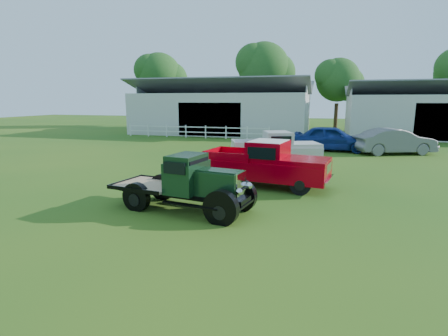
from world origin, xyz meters
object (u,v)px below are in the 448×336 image
(red_pickup, at_px, (266,163))
(misc_car_blue, at_px, (332,138))
(white_pickup, at_px, (275,149))
(misc_car_grey, at_px, (394,141))
(vintage_flatbed, at_px, (185,182))

(red_pickup, bearing_deg, misc_car_blue, 85.01)
(white_pickup, height_order, misc_car_grey, white_pickup)
(red_pickup, xyz_separation_m, misc_car_blue, (2.82, 11.54, -0.08))
(red_pickup, relative_size, white_pickup, 1.07)
(vintage_flatbed, distance_m, white_pickup, 8.97)
(red_pickup, bearing_deg, white_pickup, 101.63)
(vintage_flatbed, height_order, misc_car_blue, vintage_flatbed)
(vintage_flatbed, height_order, white_pickup, vintage_flatbed)
(white_pickup, bearing_deg, red_pickup, -107.89)
(red_pickup, distance_m, white_pickup, 4.82)
(red_pickup, xyz_separation_m, white_pickup, (-0.24, 4.81, -0.06))
(white_pickup, relative_size, misc_car_grey, 0.96)
(misc_car_blue, bearing_deg, misc_car_grey, -93.65)
(red_pickup, bearing_deg, vintage_flatbed, -107.95)
(vintage_flatbed, bearing_deg, white_pickup, 87.86)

